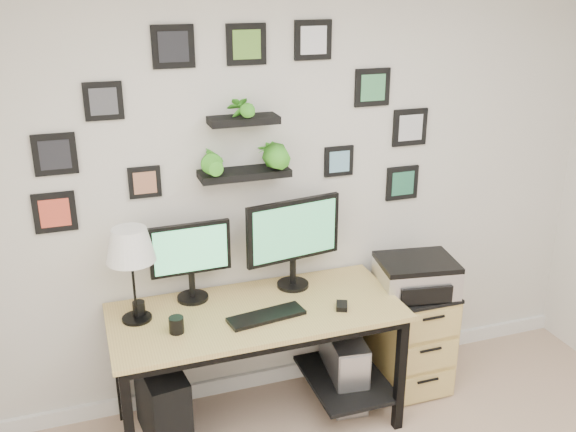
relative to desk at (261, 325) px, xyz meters
name	(u,v)px	position (x,y,z in m)	size (l,w,h in m)	color
room	(291,371)	(0.29, 0.32, -0.58)	(4.00, 4.00, 4.00)	#C5A68D
desk	(261,325)	(0.00, 0.00, 0.00)	(1.60, 0.70, 0.75)	tan
monitor_left	(191,256)	(-0.34, 0.20, 0.39)	(0.45, 0.18, 0.46)	black
monitor_right	(294,236)	(0.25, 0.16, 0.45)	(0.58, 0.21, 0.54)	black
keyboard	(266,316)	(-0.01, -0.14, 0.13)	(0.42, 0.13, 0.02)	black
mouse	(342,306)	(0.41, -0.17, 0.14)	(0.06, 0.09, 0.03)	black
table_lamp	(130,247)	(-0.67, 0.07, 0.54)	(0.26, 0.26, 0.52)	black
mug	(176,325)	(-0.49, -0.13, 0.17)	(0.08, 0.08, 0.09)	black
pen_cup	(139,309)	(-0.65, 0.10, 0.17)	(0.07, 0.07, 0.09)	black
pc_tower_black	(163,404)	(-0.58, 0.00, -0.39)	(0.21, 0.47, 0.47)	black
pc_tower_grey	(344,367)	(0.53, 0.03, -0.40)	(0.25, 0.47, 0.44)	gray
file_cabinet	(408,335)	(0.99, 0.06, -0.29)	(0.43, 0.53, 0.67)	tan
printer	(416,276)	(0.98, 0.01, 0.15)	(0.50, 0.43, 0.21)	silver
wall_decor	(247,133)	(0.01, 0.27, 1.04)	(2.28, 0.18, 1.09)	black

